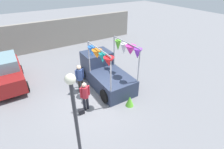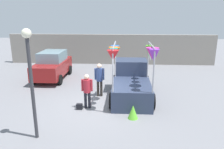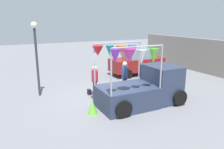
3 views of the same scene
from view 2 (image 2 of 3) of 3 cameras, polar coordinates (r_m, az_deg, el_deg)
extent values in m
plane|color=slate|center=(10.77, -3.50, -8.13)|extent=(60.00, 60.00, 0.00)
cube|color=#2D3851|center=(10.95, 5.12, -4.95)|extent=(1.90, 2.60, 1.00)
cube|color=#2D3851|center=(12.72, 4.93, -0.10)|extent=(1.80, 1.40, 1.80)
cube|color=#8CB2C6|center=(12.61, 4.98, 1.87)|extent=(1.76, 1.37, 0.60)
cylinder|color=black|center=(13.21, 0.72, -1.79)|extent=(0.22, 0.76, 0.76)
cylinder|color=black|center=(13.27, 8.95, -1.92)|extent=(0.22, 0.76, 0.76)
cylinder|color=black|center=(10.35, -0.09, -6.84)|extent=(0.22, 0.76, 0.76)
cylinder|color=black|center=(10.41, 10.48, -6.97)|extent=(0.22, 0.76, 0.76)
cylinder|color=#A5A5AD|center=(11.72, 0.87, 3.93)|extent=(0.07, 0.07, 1.92)
cylinder|color=#A5A5AD|center=(11.77, 9.38, 3.77)|extent=(0.07, 0.07, 1.92)
cylinder|color=#A5A5AD|center=(9.35, 0.19, 0.90)|extent=(0.07, 0.07, 1.92)
cylinder|color=#A5A5AD|center=(9.41, 10.83, 0.72)|extent=(0.07, 0.07, 1.92)
cylinder|color=#A5A5AD|center=(10.36, 0.59, 7.76)|extent=(0.07, 2.44, 0.07)
cylinder|color=#A5A5AD|center=(10.42, 10.28, 7.56)|extent=(0.07, 2.44, 0.07)
cone|color=red|center=(9.37, 0.26, 4.98)|extent=(0.62, 0.62, 0.47)
cone|color=purple|center=(9.43, 10.91, 4.89)|extent=(0.49, 0.49, 0.54)
cone|color=teal|center=(9.98, 0.45, 5.38)|extent=(0.44, 0.44, 0.51)
cone|color=#D83399|center=(10.03, 10.47, 5.41)|extent=(0.71, 0.71, 0.54)
cone|color=orange|center=(10.58, 0.63, 5.88)|extent=(0.71, 0.71, 0.48)
cone|color=white|center=(10.65, 10.05, 5.26)|extent=(0.54, 0.54, 0.64)
cone|color=blue|center=(11.19, 0.78, 6.06)|extent=(0.53, 0.53, 0.60)
cone|color=#66CC33|center=(11.25, 9.72, 5.91)|extent=(0.46, 0.46, 0.64)
cube|color=maroon|center=(15.42, -15.25, 1.69)|extent=(1.70, 4.00, 0.90)
cube|color=#72939E|center=(15.39, -15.28, 4.64)|extent=(1.50, 2.10, 0.66)
cylinder|color=black|center=(16.94, -16.55, 1.25)|extent=(0.18, 0.64, 0.64)
cylinder|color=black|center=(16.44, -10.97, 1.20)|extent=(0.18, 0.64, 0.64)
cylinder|color=black|center=(14.71, -19.79, -1.17)|extent=(0.18, 0.64, 0.64)
cylinder|color=black|center=(14.13, -13.43, -1.33)|extent=(0.18, 0.64, 0.64)
cylinder|color=black|center=(10.45, -6.93, -6.63)|extent=(0.13, 0.13, 0.79)
cylinder|color=black|center=(10.42, -5.95, -6.67)|extent=(0.13, 0.13, 0.79)
cylinder|color=#B22633|center=(10.19, -6.56, -2.96)|extent=(0.34, 0.34, 0.63)
sphere|color=beige|center=(10.06, -6.63, -0.63)|extent=(0.24, 0.24, 0.24)
cylinder|color=#B22633|center=(10.22, -7.78, -2.76)|extent=(0.09, 0.09, 0.56)
cylinder|color=#B22633|center=(10.15, -5.34, -2.82)|extent=(0.09, 0.09, 0.56)
cylinder|color=#2D2823|center=(11.85, -3.68, -3.63)|extent=(0.13, 0.13, 0.86)
cylinder|color=#2D2823|center=(11.83, -2.81, -3.65)|extent=(0.13, 0.13, 0.86)
cylinder|color=#33477F|center=(11.61, -3.31, -0.04)|extent=(0.34, 0.34, 0.68)
sphere|color=beige|center=(11.49, -3.34, 2.23)|extent=(0.26, 0.26, 0.26)
cylinder|color=#33477F|center=(11.63, -4.39, 0.14)|extent=(0.09, 0.09, 0.62)
cylinder|color=#33477F|center=(11.58, -2.23, 0.11)|extent=(0.09, 0.09, 0.62)
cube|color=black|center=(10.42, -8.50, -8.29)|extent=(0.28, 0.16, 0.28)
cylinder|color=#333338|center=(7.96, -20.08, -4.06)|extent=(0.12, 0.12, 3.57)
sphere|color=#F2EDCC|center=(7.56, -21.47, 9.98)|extent=(0.32, 0.32, 0.32)
cube|color=gray|center=(19.38, -0.27, 6.61)|extent=(18.00, 0.36, 2.60)
cone|color=#66CC33|center=(9.46, 5.50, -9.71)|extent=(0.57, 0.57, 0.60)
camera|label=1|loc=(5.48, -59.60, 29.07)|focal=28.00mm
camera|label=3|loc=(10.20, 61.88, 5.27)|focal=35.00mm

